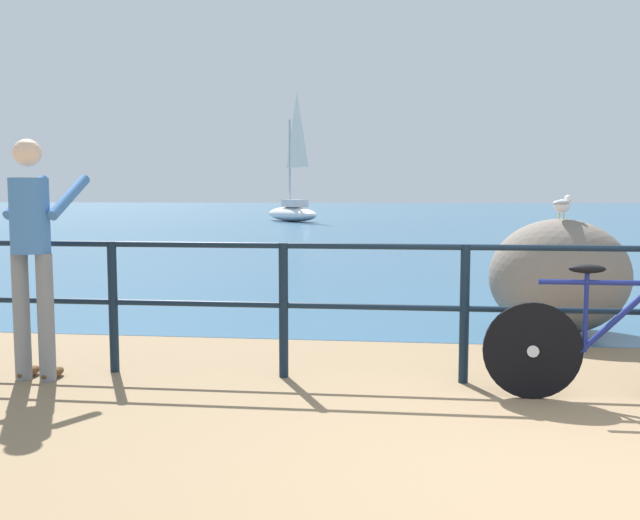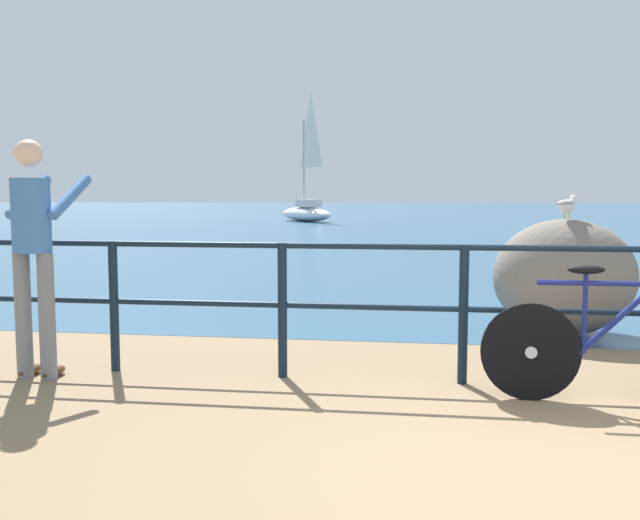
% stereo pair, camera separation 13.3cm
% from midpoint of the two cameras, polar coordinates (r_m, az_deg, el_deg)
% --- Properties ---
extents(ground_plane, '(120.00, 120.00, 0.10)m').
position_cam_midpoint_polar(ground_plane, '(23.38, 9.32, 1.90)').
color(ground_plane, '#846B4C').
extents(sea_surface, '(120.00, 90.00, 0.01)m').
position_cam_midpoint_polar(sea_surface, '(51.48, 7.93, 3.91)').
color(sea_surface, '#2D5675').
rests_on(sea_surface, ground_plane).
extents(promenade_railing, '(9.43, 0.07, 1.02)m').
position_cam_midpoint_polar(promenade_railing, '(5.27, 18.29, -3.02)').
color(promenade_railing, black).
rests_on(promenade_railing, ground_plane).
extents(bicycle, '(1.70, 0.48, 0.92)m').
position_cam_midpoint_polar(bicycle, '(5.04, 22.15, -6.36)').
color(bicycle, black).
rests_on(bicycle, ground_plane).
extents(person_at_railing, '(0.48, 0.65, 1.78)m').
position_cam_midpoint_polar(person_at_railing, '(5.58, -23.04, 0.97)').
color(person_at_railing, slate).
rests_on(person_at_railing, ground_plane).
extents(breakwater_boulder_main, '(1.36, 1.12, 1.14)m').
position_cam_midpoint_polar(breakwater_boulder_main, '(7.26, 18.45, -1.28)').
color(breakwater_boulder_main, slate).
rests_on(breakwater_boulder_main, ground).
extents(seagull, '(0.27, 0.30, 0.23)m').
position_cam_midpoint_polar(seagull, '(7.16, 18.67, 4.31)').
color(seagull, gold).
rests_on(seagull, breakwater_boulder_main).
extents(sailboat, '(3.66, 4.31, 6.16)m').
position_cam_midpoint_polar(sailboat, '(33.94, -2.38, 4.36)').
color(sailboat, white).
rests_on(sailboat, sea_surface).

